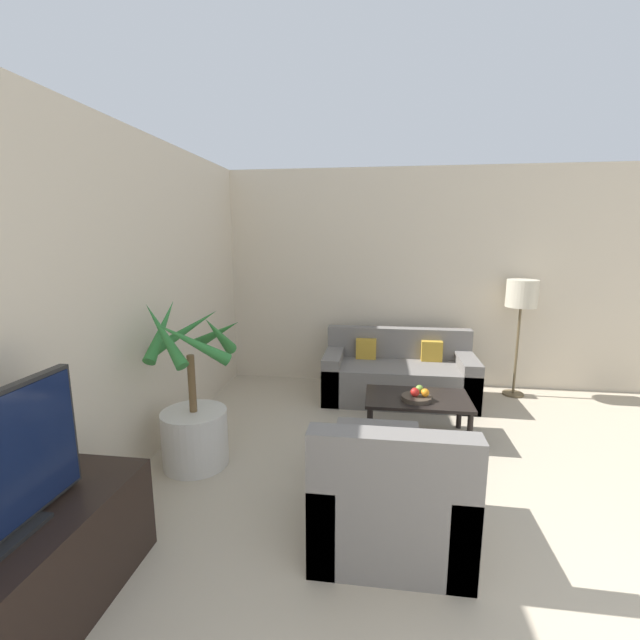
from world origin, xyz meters
TOP-DOWN VIEW (x-y plane):
  - wall_back at (0.00, 5.86)m, footprint 7.88×0.06m
  - wall_left at (-3.17, 2.91)m, footprint 0.06×7.43m
  - tv_console at (-2.83, 1.87)m, footprint 0.52×1.44m
  - television at (-2.83, 1.87)m, footprint 0.18×0.87m
  - potted_palm at (-2.71, 3.52)m, footprint 0.82×0.83m
  - sofa_loveseat at (-0.98, 5.26)m, footprint 1.71×0.79m
  - floor_lamp at (0.40, 5.55)m, footprint 0.35×0.35m
  - coffee_table at (-0.85, 4.28)m, footprint 0.96×0.59m
  - fruit_bowl at (-0.87, 4.20)m, footprint 0.27×0.27m
  - apple_red at (-0.89, 4.19)m, footprint 0.08×0.08m
  - apple_green at (-0.83, 4.29)m, footprint 0.07×0.07m
  - orange_fruit at (-0.79, 4.19)m, footprint 0.08×0.08m
  - armchair at (-1.14, 2.80)m, footprint 0.91×0.84m
  - ottoman at (-1.22, 3.60)m, footprint 0.67×0.45m

SIDE VIEW (x-z plane):
  - ottoman at x=-1.22m, z-range 0.00..0.35m
  - sofa_loveseat at x=-0.98m, z-range -0.12..0.67m
  - armchair at x=-1.14m, z-range -0.15..0.71m
  - tv_console at x=-2.83m, z-range 0.00..0.56m
  - coffee_table at x=-0.85m, z-range 0.15..0.54m
  - fruit_bowl at x=-0.87m, z-range 0.39..0.43m
  - potted_palm at x=-2.71m, z-range -0.27..1.12m
  - apple_green at x=-0.83m, z-range 0.43..0.51m
  - orange_fruit at x=-0.79m, z-range 0.43..0.51m
  - apple_red at x=-0.89m, z-range 0.43..0.52m
  - television at x=-2.83m, z-range 0.56..1.22m
  - floor_lamp at x=0.40m, z-range 0.48..1.87m
  - wall_back at x=0.00m, z-range 0.00..2.70m
  - wall_left at x=-3.17m, z-range 0.00..2.70m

